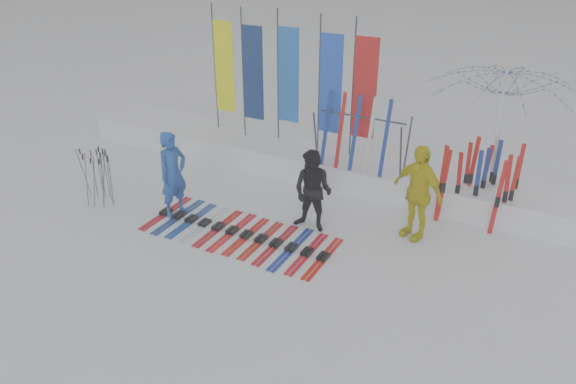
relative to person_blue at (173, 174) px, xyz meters
The scene contains 11 objects.
ground 2.85m from the person_blue, 29.27° to the right, with size 120.00×120.00×0.00m, color white.
snow_bank 4.09m from the person_blue, 54.45° to the left, with size 14.00×1.60×0.60m, color white.
person_blue is the anchor object (origin of this frame).
person_black 2.94m from the person_blue, 15.73° to the left, with size 0.83×0.65×1.70m, color black.
person_yellow 4.96m from the person_blue, 17.51° to the left, with size 1.14×0.47×1.95m, color #D7CA0E.
tent_canopy 7.09m from the person_blue, 37.00° to the left, with size 3.23×3.29×2.96m, color white.
ski_row 1.87m from the person_blue, ahead, with size 3.88×1.68×0.07m.
pole_cluster 1.88m from the person_blue, behind, with size 0.93×0.57×1.24m.
feather_flags 3.79m from the person_blue, 75.41° to the left, with size 4.41×0.27×3.20m.
ski_rack 4.19m from the person_blue, 43.79° to the left, with size 2.04×0.80×1.23m.
upright_skis 6.39m from the person_blue, 26.78° to the left, with size 1.42×1.09×1.70m.
Camera 1 is at (4.68, -6.86, 5.88)m, focal length 35.00 mm.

